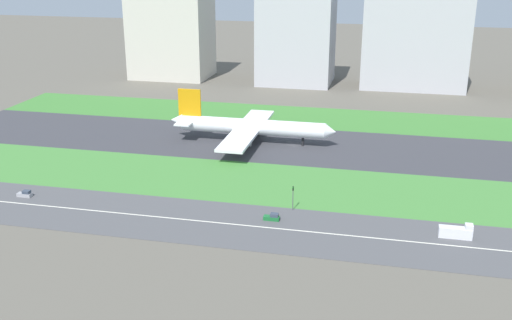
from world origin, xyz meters
TOP-DOWN VIEW (x-y plane):
  - ground_plane at (0.00, 0.00)m, footprint 800.00×800.00m
  - runway at (0.00, 0.00)m, footprint 280.00×46.00m
  - grass_median_north at (0.00, 41.00)m, footprint 280.00×36.00m
  - grass_median_south at (0.00, -41.00)m, footprint 280.00×36.00m
  - highway at (0.00, -73.00)m, footprint 280.00×28.00m
  - highway_centerline at (0.00, -73.00)m, footprint 266.00×0.50m
  - airliner at (-17.72, 0.00)m, footprint 65.00×56.00m
  - truck_0 at (53.89, -68.00)m, footprint 8.40×2.50m
  - car_0 at (5.29, -68.00)m, footprint 4.40×1.80m
  - car_1 at (-70.83, -68.00)m, footprint 4.40×1.80m
  - traffic_light at (9.67, -60.01)m, footprint 0.36×0.50m
  - terminal_building at (-90.00, 114.00)m, footprint 43.31×32.49m
  - hangar_building at (-17.59, 114.00)m, footprint 39.78×34.78m
  - office_tower at (45.52, 114.00)m, footprint 54.02×26.93m
  - fuel_tank_west at (-23.24, 159.00)m, footprint 16.40×16.40m

SIDE VIEW (x-z plane):
  - ground_plane at x=0.00m, z-range 0.00..0.00m
  - runway at x=0.00m, z-range 0.00..0.10m
  - grass_median_north at x=0.00m, z-range 0.00..0.10m
  - grass_median_south at x=0.00m, z-range 0.00..0.10m
  - highway at x=0.00m, z-range 0.00..0.10m
  - highway_centerline at x=0.00m, z-range 0.10..0.11m
  - car_0 at x=5.29m, z-range -0.08..1.92m
  - car_1 at x=-70.83m, z-range -0.08..1.92m
  - truck_0 at x=53.89m, z-range -0.33..3.67m
  - traffic_light at x=9.67m, z-range 0.69..7.89m
  - airliner at x=-17.72m, z-range -3.62..16.08m
  - fuel_tank_west at x=-23.24m, z-range 0.00..17.75m
  - office_tower at x=45.52m, z-range 0.00..47.53m
  - terminal_building at x=-90.00m, z-range 0.00..48.52m
  - hangar_building at x=-17.59m, z-range 0.00..49.14m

